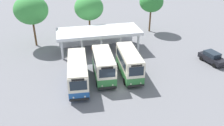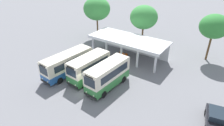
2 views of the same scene
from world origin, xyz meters
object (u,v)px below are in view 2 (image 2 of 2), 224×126
Objects in this scene: city_bus_nearest_orange at (68,63)px; city_bus_second_in_row at (89,67)px; city_bus_middle_cream at (108,74)px; waiting_chair_second_from_end at (123,55)px; waiting_chair_middle_seat at (126,55)px; parked_car_flank at (216,119)px; waiting_chair_end_by_column at (120,54)px.

city_bus_nearest_orange is 3.43m from city_bus_second_in_row.
city_bus_middle_cream is (6.65, 0.68, 0.11)m from city_bus_nearest_orange.
city_bus_nearest_orange is at bearing -165.91° from city_bus_second_in_row.
waiting_chair_second_from_end is 0.57m from waiting_chair_middle_seat.
city_bus_middle_cream is at bearing -176.03° from parked_car_flank.
city_bus_middle_cream is at bearing 5.83° from city_bus_nearest_orange.
parked_car_flank is 4.98× the size of waiting_chair_end_by_column.
waiting_chair_middle_seat is at bearing 153.72° from parked_car_flank.
waiting_chair_second_from_end is (0.43, 8.14, -1.33)m from city_bus_second_in_row.
waiting_chair_second_from_end is at bearing -3.43° from waiting_chair_end_by_column.
parked_car_flank is at bearing -26.28° from waiting_chair_middle_seat.
city_bus_second_in_row reaches higher than waiting_chair_end_by_column.
waiting_chair_end_by_column is 1.00× the size of waiting_chair_second_from_end.
parked_car_flank is at bearing -24.56° from waiting_chair_end_by_column.
city_bus_nearest_orange reaches higher than parked_car_flank.
waiting_chair_second_from_end is 1.00× the size of waiting_chair_middle_seat.
city_bus_second_in_row is 1.55× the size of parked_car_flank.
city_bus_middle_cream is at bearing -67.42° from waiting_chair_end_by_column.
city_bus_second_in_row reaches higher than waiting_chair_middle_seat.
city_bus_nearest_orange is at bearing -174.17° from city_bus_middle_cream.
city_bus_middle_cream is at bearing -70.77° from waiting_chair_second_from_end.
city_bus_nearest_orange is 9.43× the size of waiting_chair_end_by_column.
city_bus_middle_cream is 8.89m from waiting_chair_second_from_end.
waiting_chair_second_from_end is at bearing 67.27° from city_bus_nearest_orange.
parked_car_flank is 16.88m from waiting_chair_middle_seat.
waiting_chair_second_from_end is (0.57, -0.03, 0.00)m from waiting_chair_end_by_column.
parked_car_flank is (19.46, 1.57, -0.95)m from city_bus_nearest_orange.
waiting_chair_middle_seat is (4.33, 9.04, -1.26)m from city_bus_nearest_orange.
city_bus_nearest_orange reaches higher than waiting_chair_second_from_end.
waiting_chair_second_from_end is (-2.89, 8.29, -1.37)m from city_bus_middle_cream.
city_bus_second_in_row is at bearing -89.04° from waiting_chair_end_by_column.
parked_car_flank is at bearing 2.60° from city_bus_second_in_row.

